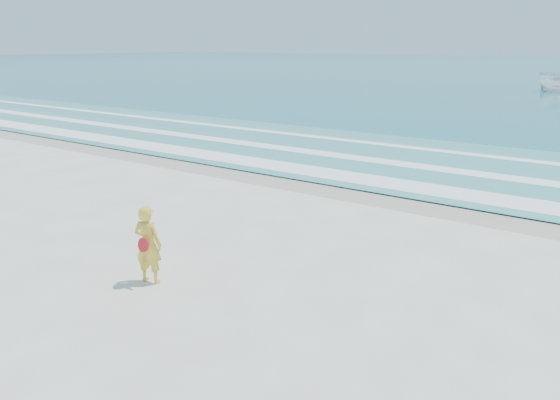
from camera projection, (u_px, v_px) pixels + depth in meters
The scene contains 7 objects.
ground at pixel (140, 310), 9.17m from camera, with size 400.00×400.00×0.00m, color silver.
wet_sand at pixel (376, 194), 16.21m from camera, with size 400.00×2.40×0.00m, color #B2A893.
shallow at pixel (436, 164), 20.11m from camera, with size 400.00×10.00×0.01m, color #59B7AD.
foam_near at pixel (395, 184), 17.22m from camera, with size 400.00×1.40×0.01m, color white.
foam_mid at pixel (428, 167), 19.49m from camera, with size 400.00×0.90×0.01m, color white.
foam_far at pixel (458, 153), 22.07m from camera, with size 400.00×0.60×0.01m, color white.
woman at pixel (148, 245), 10.06m from camera, with size 0.62×0.49×1.49m.
Camera 1 is at (6.74, -5.39, 4.32)m, focal length 35.00 mm.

